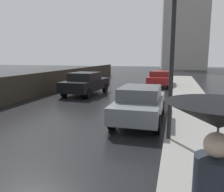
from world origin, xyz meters
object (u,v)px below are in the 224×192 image
car_red_behind_camera (160,78)px  pedestrian_with_umbrella_near (216,154)px  car_grey_far_lane (140,103)px  car_black_near_kerb (86,83)px  traffic_light (173,26)px

car_red_behind_camera → pedestrian_with_umbrella_near: 18.10m
car_grey_far_lane → pedestrian_with_umbrella_near: size_ratio=2.10×
car_grey_far_lane → car_red_behind_camera: bearing=89.5°
car_red_behind_camera → car_grey_far_lane: (-0.04, -11.30, 0.02)m
car_black_near_kerb → car_red_behind_camera: size_ratio=1.06×
car_grey_far_lane → car_black_near_kerb: bearing=129.2°
car_black_near_kerb → traffic_light: (5.67, -7.62, 2.58)m
car_black_near_kerb → car_red_behind_camera: bearing=-123.8°
pedestrian_with_umbrella_near → traffic_light: (-0.49, 4.55, 1.68)m
traffic_light → car_grey_far_lane: bearing=118.6°
pedestrian_with_umbrella_near → car_black_near_kerb: bearing=111.6°
car_black_near_kerb → car_grey_far_lane: (4.50, -5.47, -0.05)m
car_black_near_kerb → car_red_behind_camera: (4.54, 5.83, -0.07)m
car_black_near_kerb → car_grey_far_lane: size_ratio=1.04×
car_black_near_kerb → pedestrian_with_umbrella_near: bearing=121.0°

